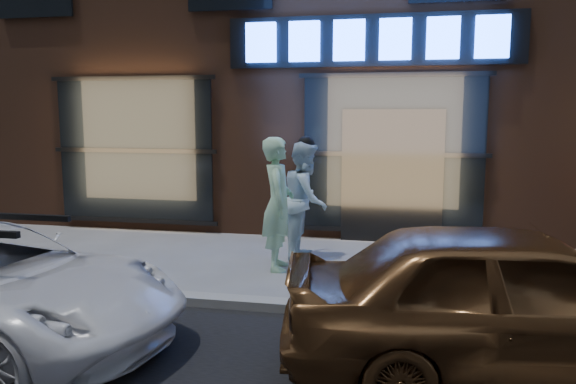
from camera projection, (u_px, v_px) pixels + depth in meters
name	position (u px, v px, depth m)	size (l,w,h in m)	color
ground	(382.00, 318.00, 6.46)	(90.00, 90.00, 0.00)	slate
curb	(382.00, 313.00, 6.45)	(60.00, 0.25, 0.12)	gray
man_bowtie	(278.00, 204.00, 8.34)	(0.73, 0.48, 1.99)	#AFE6B9
man_cap	(306.00, 200.00, 9.06)	(0.92, 0.71, 1.89)	white
gold_sedan	(518.00, 301.00, 4.92)	(1.67, 4.14, 1.41)	brown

